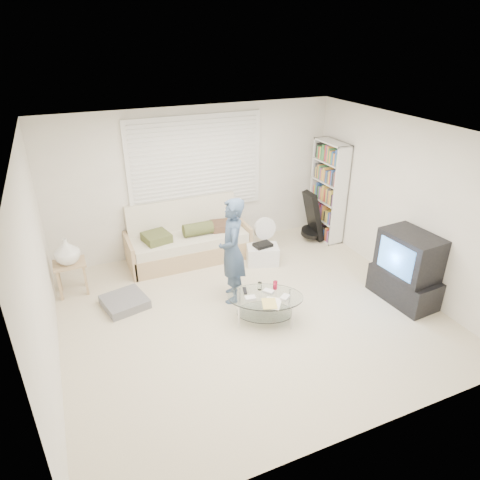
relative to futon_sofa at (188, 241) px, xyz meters
name	(u,v)px	position (x,y,z in m)	size (l,w,h in m)	color
ground	(250,313)	(0.31, -1.87, -0.33)	(5.00, 5.00, 0.00)	beige
room_shell	(236,192)	(0.31, -1.39, 1.30)	(5.02, 4.52, 2.51)	silver
window_blinds	(196,164)	(0.31, 0.33, 1.22)	(2.32, 0.08, 1.62)	silver
futon_sofa	(188,241)	(0.00, 0.00, 0.00)	(2.05, 0.83, 1.00)	tan
grey_floor_pillow	(125,302)	(-1.27, -1.01, -0.26)	(0.57, 0.57, 0.13)	slate
side_table	(67,254)	(-1.91, -0.36, 0.34)	(0.45, 0.36, 0.90)	tan
bookshelf	(328,191)	(2.63, -0.19, 0.59)	(0.29, 0.77, 1.83)	white
guitar_case	(313,220)	(2.31, -0.25, 0.10)	(0.38, 0.36, 0.95)	black
floor_fan	(264,232)	(1.30, -0.30, 0.06)	(0.40, 0.27, 0.67)	white
storage_bin	(263,254)	(1.10, -0.65, -0.16)	(0.61, 0.51, 0.36)	white
tv_unit	(407,269)	(2.51, -2.44, 0.18)	(0.59, 1.00, 1.05)	black
coffee_table	(265,301)	(0.44, -2.09, -0.02)	(1.19, 1.01, 0.50)	silver
standing_person	(232,251)	(0.23, -1.43, 0.45)	(0.57, 0.37, 1.56)	#324864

